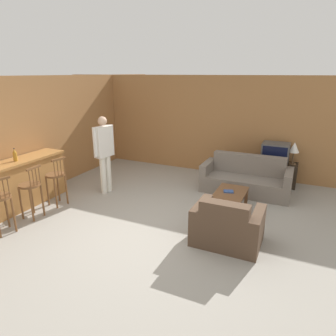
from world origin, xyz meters
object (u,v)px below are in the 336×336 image
object	(u,v)px
tv_unit	(273,173)
couch_far	(246,180)
bar_chair_near	(0,202)
bottle	(15,155)
book_on_table	(229,191)
armchair_near	(227,227)
person_by_window	(104,150)
coffee_table	(230,195)
tv	(275,153)
bar_chair_far	(56,179)
table_lamp	(294,148)
bar_chair_mid	(31,190)

from	to	relation	value
tv_unit	couch_far	bearing A→B (deg)	-122.94
tv_unit	bar_chair_near	bearing A→B (deg)	-131.63
bottle	book_on_table	xyz separation A→B (m)	(3.91, 1.55, -0.68)
bar_chair_near	armchair_near	bearing A→B (deg)	19.43
book_on_table	person_by_window	size ratio (longest dim) A/B	0.13
coffee_table	tv	bearing A→B (deg)	73.15
tv_unit	tv	bearing A→B (deg)	-90.00
tv	person_by_window	bearing A→B (deg)	-148.02
coffee_table	tv_unit	world-z (taller)	tv_unit
couch_far	book_on_table	world-z (taller)	couch_far
couch_far	person_by_window	world-z (taller)	person_by_window
tv	person_by_window	size ratio (longest dim) A/B	0.36
couch_far	person_by_window	size ratio (longest dim) A/B	1.13
bar_chair_far	couch_far	xyz separation A→B (m)	(3.43, 2.37, -0.27)
tv_unit	tv	xyz separation A→B (m)	(0.00, -0.00, 0.52)
bar_chair_near	tv	xyz separation A→B (m)	(3.94, 4.43, 0.23)
tv_unit	bottle	bearing A→B (deg)	-141.87
bar_chair_far	table_lamp	bearing A→B (deg)	36.05
armchair_near	tv_unit	distance (m)	3.20
armchair_near	book_on_table	bearing A→B (deg)	102.95
tv	couch_far	bearing A→B (deg)	-123.04
bar_chair_mid	tv_unit	world-z (taller)	bar_chair_mid
bar_chair_far	table_lamp	size ratio (longest dim) A/B	1.93
bar_chair_far	tv_unit	distance (m)	5.07
tv	table_lamp	distance (m)	0.43
bar_chair_far	book_on_table	xyz separation A→B (m)	(3.31, 1.16, -0.14)
bar_chair_far	armchair_near	bearing A→B (deg)	-0.13
bar_chair_far	person_by_window	distance (m)	1.20
couch_far	person_by_window	bearing A→B (deg)	-155.15
bar_chair_near	bar_chair_far	xyz separation A→B (m)	(0.00, 1.27, 0.00)
tv_unit	book_on_table	bearing A→B (deg)	-107.50
bottle	bar_chair_near	bearing A→B (deg)	-55.68
tv_unit	coffee_table	bearing A→B (deg)	-106.83
bar_chair_mid	coffee_table	world-z (taller)	bar_chair_mid
person_by_window	armchair_near	bearing A→B (deg)	-18.29
book_on_table	bar_chair_far	bearing A→B (deg)	-160.73
armchair_near	tv	bearing A→B (deg)	83.43
bar_chair_near	bar_chair_far	distance (m)	1.27
table_lamp	tv_unit	bearing A→B (deg)	-180.00
table_lamp	bar_chair_far	bearing A→B (deg)	-143.95
bar_chair_near	tv	distance (m)	5.94
tv_unit	bar_chair_far	bearing A→B (deg)	-141.24
tv_unit	book_on_table	size ratio (longest dim) A/B	4.93
armchair_near	table_lamp	world-z (taller)	table_lamp
bar_chair_near	book_on_table	world-z (taller)	bar_chair_near
couch_far	table_lamp	bearing A→B (deg)	40.84
bar_chair_near	person_by_window	size ratio (longest dim) A/B	0.59
bar_chair_far	armchair_near	distance (m)	3.59
bar_chair_near	coffee_table	bearing A→B (deg)	36.31
book_on_table	tv_unit	bearing A→B (deg)	72.50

